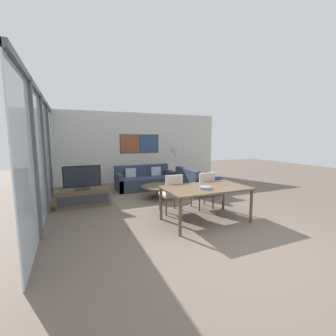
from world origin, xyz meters
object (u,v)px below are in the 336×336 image
object	(u,v)px
sofa_side	(195,184)
dining_table	(206,190)
dining_chair_left	(172,191)
sofa_main	(145,181)
dining_chair_centre	(204,188)
television	(82,178)
floor_lamp	(176,152)
fruit_bowl	(205,187)
tv_console	(83,198)
coffee_table	(160,189)

from	to	relation	value
sofa_side	dining_table	world-z (taller)	sofa_side
sofa_side	dining_chair_left	xyz separation A→B (m)	(-1.54, -1.53, 0.26)
sofa_main	dining_chair_centre	distance (m)	2.94
television	floor_lamp	world-z (taller)	floor_lamp
fruit_bowl	dining_table	bearing A→B (deg)	54.78
tv_console	fruit_bowl	bearing A→B (deg)	-46.52
coffee_table	dining_chair_left	bearing A→B (deg)	-99.19
tv_console	floor_lamp	world-z (taller)	floor_lamp
sofa_side	coffee_table	distance (m)	1.33
sofa_side	floor_lamp	world-z (taller)	floor_lamp
dining_chair_centre	floor_lamp	bearing A→B (deg)	78.16
dining_chair_centre	floor_lamp	size ratio (longest dim) A/B	0.65
sofa_side	fruit_bowl	xyz separation A→B (m)	(-1.21, -2.45, 0.51)
tv_console	fruit_bowl	xyz separation A→B (m)	(2.25, -2.37, 0.56)
television	dining_chair_left	distance (m)	2.42
fruit_bowl	floor_lamp	size ratio (longest dim) A/B	0.17
sofa_main	sofa_side	xyz separation A→B (m)	(1.32, -1.30, 0.00)
coffee_table	sofa_main	bearing A→B (deg)	90.00
sofa_side	dining_chair_left	bearing A→B (deg)	134.85
floor_lamp	fruit_bowl	bearing A→B (deg)	-106.90
television	dining_chair_centre	world-z (taller)	television
television	sofa_side	xyz separation A→B (m)	(3.46, 0.08, -0.48)
tv_console	fruit_bowl	size ratio (longest dim) A/B	5.29
coffee_table	dining_table	bearing A→B (deg)	-84.14
fruit_bowl	floor_lamp	bearing A→B (deg)	73.10
television	dining_chair_left	size ratio (longest dim) A/B	1.00
television	sofa_main	distance (m)	2.59
dining_table	tv_console	bearing A→B (deg)	136.71
sofa_main	sofa_side	world-z (taller)	same
coffee_table	dining_chair_left	world-z (taller)	dining_chair_left
television	sofa_side	size ratio (longest dim) A/B	0.69
sofa_main	floor_lamp	world-z (taller)	floor_lamp
dining_table	fruit_bowl	world-z (taller)	fruit_bowl
dining_chair_left	dining_chair_centre	size ratio (longest dim) A/B	1.00
sofa_main	sofa_side	size ratio (longest dim) A/B	1.49
television	dining_table	size ratio (longest dim) A/B	0.52
tv_console	dining_table	distance (m)	3.27
sofa_main	sofa_side	distance (m)	1.85
floor_lamp	coffee_table	bearing A→B (deg)	-129.52
sofa_main	floor_lamp	size ratio (longest dim) A/B	1.39
coffee_table	dining_table	world-z (taller)	dining_table
sofa_main	dining_table	world-z (taller)	sofa_main
sofa_main	coffee_table	size ratio (longest dim) A/B	1.86
sofa_main	dining_chair_left	size ratio (longest dim) A/B	2.14
tv_console	sofa_main	distance (m)	2.54
tv_console	television	world-z (taller)	television
dining_chair_centre	sofa_main	bearing A→B (deg)	103.00
dining_table	dining_chair_left	bearing A→B (deg)	119.91
television	coffee_table	size ratio (longest dim) A/B	0.87
dining_table	fruit_bowl	xyz separation A→B (m)	(-0.11, -0.15, 0.10)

